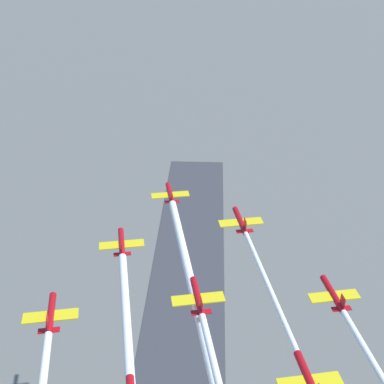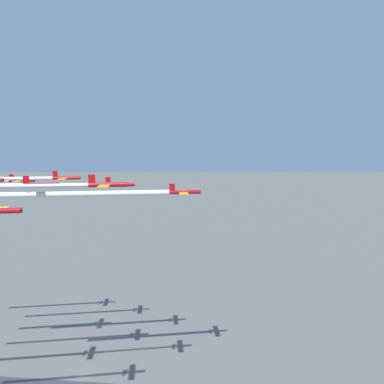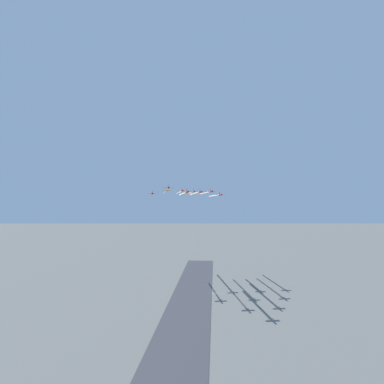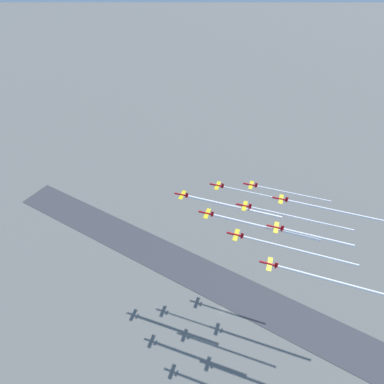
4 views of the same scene
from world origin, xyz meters
name	(u,v)px [view 1 (image 1 of 4)]	position (x,y,z in m)	size (l,w,h in m)	color
jet_0	(170,194)	(-42.04, -4.20, 70.60)	(7.52, 7.42, 2.80)	#B20C14
jet_1	(122,244)	(-21.44, -0.93, 71.52)	(7.52, 7.42, 2.80)	#B20C14
jet_2	(241,221)	(-34.89, 15.39, 74.11)	(7.52, 7.42, 2.80)	#B20C14
jet_3	(51,315)	(-0.84, 2.34, 72.61)	(7.52, 7.42, 2.80)	#B20C14
jet_4	(198,298)	(-14.29, 18.66, 73.05)	(7.52, 7.42, 2.80)	#B20C14
jet_5	(334,295)	(-27.74, 34.99, 70.93)	(7.52, 7.42, 2.80)	#B20C14
jet_8	(309,381)	(-7.14, 38.26, 74.02)	(7.52, 7.42, 2.80)	#B20C14
smoke_trail_0	(192,286)	(-18.76, 14.98, 70.56)	(41.54, 34.57, 1.40)	white
smoke_trail_1	(130,382)	(2.28, 18.61, 71.48)	(42.35, 35.22, 1.29)	white
smoke_trail_2	(284,322)	(-14.93, 31.84, 74.07)	(34.49, 28.61, 0.76)	white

